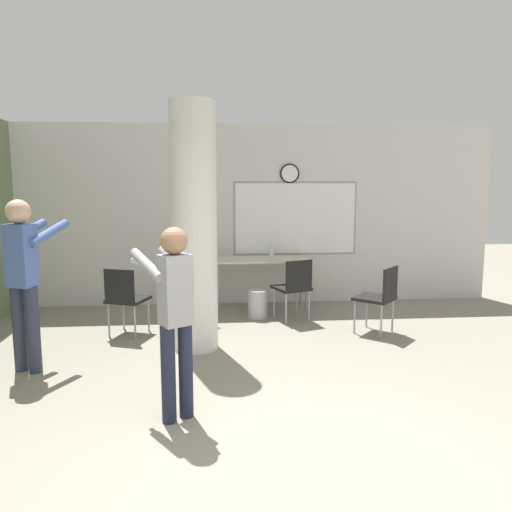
% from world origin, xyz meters
% --- Properties ---
extents(ground_plane, '(24.00, 24.00, 0.00)m').
position_xyz_m(ground_plane, '(0.00, 0.00, 0.00)').
color(ground_plane, gray).
extents(wall_back, '(8.00, 0.15, 2.80)m').
position_xyz_m(wall_back, '(0.02, 5.06, 1.40)').
color(wall_back, silver).
rests_on(wall_back, ground_plane).
extents(support_pillar, '(0.51, 0.51, 2.80)m').
position_xyz_m(support_pillar, '(-0.68, 2.85, 1.40)').
color(support_pillar, silver).
rests_on(support_pillar, ground_plane).
extents(folding_table, '(1.42, 0.60, 0.78)m').
position_xyz_m(folding_table, '(0.25, 4.59, 0.71)').
color(folding_table, beige).
rests_on(folding_table, ground_plane).
extents(bottle_on_table, '(0.07, 0.07, 0.26)m').
position_xyz_m(bottle_on_table, '(0.40, 4.49, 0.87)').
color(bottle_on_table, silver).
rests_on(bottle_on_table, folding_table).
extents(waste_bin, '(0.28, 0.28, 0.40)m').
position_xyz_m(waste_bin, '(0.15, 4.10, 0.20)').
color(waste_bin, '#B2B2B7').
rests_on(waste_bin, ground_plane).
extents(chair_table_left, '(0.60, 0.60, 0.87)m').
position_xyz_m(chair_table_left, '(-0.78, 3.67, 0.51)').
color(chair_table_left, black).
rests_on(chair_table_left, ground_plane).
extents(chair_near_pillar, '(0.56, 0.56, 0.87)m').
position_xyz_m(chair_near_pillar, '(-1.57, 3.40, 0.51)').
color(chair_near_pillar, black).
rests_on(chair_near_pillar, ground_plane).
extents(chair_mid_room, '(0.62, 0.62, 0.87)m').
position_xyz_m(chair_mid_room, '(1.63, 3.21, 0.51)').
color(chair_mid_room, black).
rests_on(chair_mid_room, ground_plane).
extents(chair_table_right, '(0.56, 0.56, 0.87)m').
position_xyz_m(chair_table_right, '(0.64, 3.90, 0.51)').
color(chair_table_right, black).
rests_on(chair_table_right, ground_plane).
extents(person_watching_back, '(0.56, 0.70, 1.75)m').
position_xyz_m(person_watching_back, '(-2.35, 2.29, 1.03)').
color(person_watching_back, '#2D3347').
rests_on(person_watching_back, ground_plane).
extents(person_playing_front, '(0.55, 0.63, 1.57)m').
position_xyz_m(person_playing_front, '(-0.78, 1.10, 0.93)').
color(person_playing_front, '#1E2338').
rests_on(person_playing_front, ground_plane).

